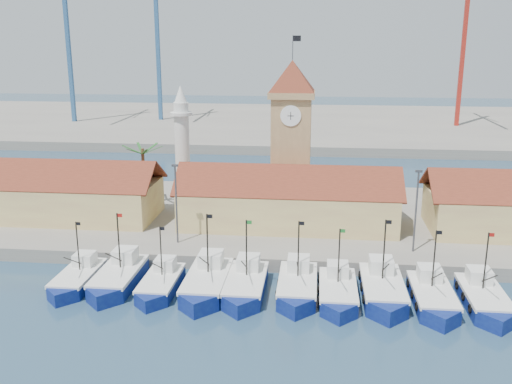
# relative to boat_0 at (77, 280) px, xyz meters

# --- Properties ---
(ground) EXTENTS (400.00, 400.00, 0.00)m
(ground) POSITION_rel_boat_0_xyz_m (19.89, -2.52, -0.71)
(ground) COLOR navy
(ground) RESTS_ON ground
(quay) EXTENTS (140.00, 32.00, 1.50)m
(quay) POSITION_rel_boat_0_xyz_m (19.89, 21.48, 0.04)
(quay) COLOR gray
(quay) RESTS_ON ground
(terminal) EXTENTS (240.00, 80.00, 2.00)m
(terminal) POSITION_rel_boat_0_xyz_m (19.89, 107.48, 0.29)
(terminal) COLOR gray
(terminal) RESTS_ON ground
(boat_0) EXTENTS (3.30, 9.03, 6.83)m
(boat_0) POSITION_rel_boat_0_xyz_m (0.00, 0.00, 0.00)
(boat_0) COLOR navy
(boat_0) RESTS_ON ground
(boat_1) EXTENTS (3.72, 10.20, 7.72)m
(boat_1) POSITION_rel_boat_0_xyz_m (4.01, 0.45, 0.09)
(boat_1) COLOR navy
(boat_1) RESTS_ON ground
(boat_2) EXTENTS (3.25, 8.90, 6.73)m
(boat_2) POSITION_rel_boat_0_xyz_m (8.50, -0.31, -0.01)
(boat_2) COLOR navy
(boat_2) RESTS_ON ground
(boat_3) EXTENTS (3.89, 10.66, 8.07)m
(boat_3) POSITION_rel_boat_0_xyz_m (12.99, 0.05, 0.13)
(boat_3) COLOR navy
(boat_3) RESTS_ON ground
(boat_4) EXTENTS (3.67, 10.05, 7.60)m
(boat_4) POSITION_rel_boat_0_xyz_m (16.80, -0.00, 0.08)
(boat_4) COLOR navy
(boat_4) RESTS_ON ground
(boat_5) EXTENTS (3.65, 9.99, 7.56)m
(boat_5) POSITION_rel_boat_0_xyz_m (21.75, 0.33, 0.07)
(boat_5) COLOR navy
(boat_5) RESTS_ON ground
(boat_6) EXTENTS (3.47, 9.50, 7.19)m
(boat_6) POSITION_rel_boat_0_xyz_m (25.57, -0.41, 0.04)
(boat_6) COLOR navy
(boat_6) RESTS_ON ground
(boat_7) EXTENTS (3.85, 10.54, 7.98)m
(boat_7) POSITION_rel_boat_0_xyz_m (29.78, 0.34, 0.12)
(boat_7) COLOR navy
(boat_7) RESTS_ON ground
(boat_8) EXTENTS (3.59, 9.82, 7.43)m
(boat_8) POSITION_rel_boat_0_xyz_m (34.19, -0.63, 0.06)
(boat_8) COLOR navy
(boat_8) RESTS_ON ground
(boat_9) EXTENTS (3.55, 9.74, 7.37)m
(boat_9) POSITION_rel_boat_0_xyz_m (38.77, -0.59, 0.06)
(boat_9) COLOR navy
(boat_9) RESTS_ON ground
(hall_left) EXTENTS (31.20, 10.13, 7.61)m
(hall_left) POSITION_rel_boat_0_xyz_m (-12.11, 17.48, 3.28)
(hall_left) COLOR #DECD79
(hall_left) RESTS_ON quay
(hall_center) EXTENTS (27.04, 10.13, 7.61)m
(hall_center) POSITION_rel_boat_0_xyz_m (19.89, 17.48, 3.28)
(hall_center) COLOR #DECD79
(hall_center) RESTS_ON quay
(clock_tower) EXTENTS (5.80, 5.80, 22.70)m
(clock_tower) POSITION_rel_boat_0_xyz_m (19.89, 23.47, 11.25)
(clock_tower) COLOR tan
(clock_tower) RESTS_ON quay
(minaret) EXTENTS (3.00, 3.00, 16.30)m
(minaret) POSITION_rel_boat_0_xyz_m (4.89, 25.48, 9.02)
(minaret) COLOR silver
(minaret) RESTS_ON quay
(palm_tree) EXTENTS (5.60, 5.03, 8.39)m
(palm_tree) POSITION_rel_boat_0_xyz_m (-0.11, 23.48, 5.54)
(palm_tree) COLOR brown
(palm_tree) RESTS_ON quay
(lamp_posts) EXTENTS (80.70, 0.25, 9.03)m
(lamp_posts) POSITION_rel_boat_0_xyz_m (20.39, 9.48, 5.77)
(lamp_posts) COLOR #3F3F44
(lamp_posts) RESTS_ON quay
(crane_blue_far) EXTENTS (1.00, 33.66, 48.80)m
(crane_blue_far) POSITION_rel_boat_0_xyz_m (-42.96, 98.10, 28.42)
(crane_blue_far) COLOR #2D5A8A
(crane_blue_far) RESTS_ON terminal
(crane_blue_near) EXTENTS (1.00, 29.46, 42.14)m
(crane_blue_near) POSITION_rel_boat_0_xyz_m (-20.38, 104.51, 24.41)
(crane_blue_near) COLOR #2D5A8A
(crane_blue_near) RESTS_ON terminal
(crane_red_right) EXTENTS (1.00, 32.18, 45.35)m
(crane_red_right) POSITION_rel_boat_0_xyz_m (59.18, 101.22, 26.41)
(crane_red_right) COLOR #AD241A
(crane_red_right) RESTS_ON terminal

